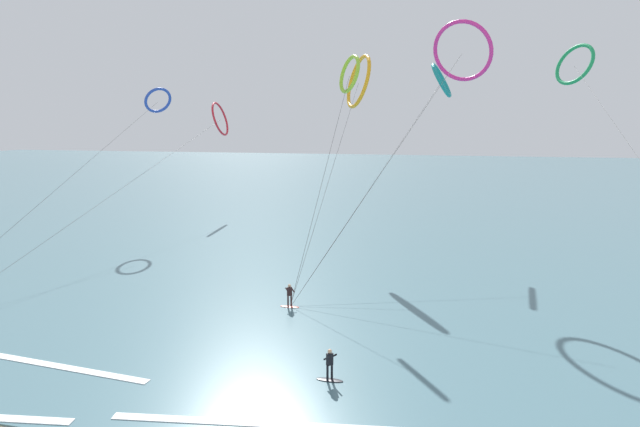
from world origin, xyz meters
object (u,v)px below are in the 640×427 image
at_px(kite_amber, 358,82).
at_px(kite_lime, 349,74).
at_px(kite_teal, 441,81).
at_px(kite_emerald, 575,65).
at_px(surfer_charcoal, 330,367).
at_px(surfer_coral, 290,297).
at_px(kite_magenta, 462,51).
at_px(kite_crimson, 220,119).
at_px(kite_cobalt, 158,101).

height_order(kite_amber, kite_lime, kite_amber).
distance_m(kite_teal, kite_emerald, 19.97).
height_order(kite_teal, kite_lime, kite_teal).
bearing_deg(surfer_charcoal, kite_emerald, 15.82).
relative_size(surfer_coral, kite_magenta, 0.08).
bearing_deg(kite_lime, kite_crimson, -174.14).
xyz_separation_m(surfer_coral, kite_amber, (1.70, 19.44, 16.35)).
distance_m(kite_crimson, kite_amber, 29.79).
distance_m(surfer_charcoal, kite_teal, 38.30).
bearing_deg(kite_crimson, kite_emerald, -95.25).
xyz_separation_m(surfer_coral, kite_magenta, (11.63, 15.60, 18.50)).
distance_m(surfer_charcoal, kite_magenta, 31.94).
bearing_deg(surfer_charcoal, kite_lime, 47.53).
xyz_separation_m(kite_crimson, kite_amber, (23.41, -18.07, 3.53)).
distance_m(surfer_coral, kite_emerald, 48.60).
relative_size(surfer_charcoal, kite_teal, 0.06).
relative_size(kite_amber, kite_lime, 1.20).
xyz_separation_m(kite_crimson, kite_magenta, (33.34, -21.91, 5.68)).
distance_m(surfer_charcoal, kite_crimson, 55.61).
bearing_deg(kite_cobalt, kite_amber, 115.04).
xyz_separation_m(surfer_charcoal, kite_lime, (-2.51, 19.32, 16.16)).
bearing_deg(kite_amber, surfer_coral, -33.07).
relative_size(surfer_charcoal, kite_cobalt, 0.05).
relative_size(kite_teal, kite_magenta, 1.22).
relative_size(kite_crimson, kite_emerald, 1.01).
relative_size(kite_cobalt, kite_emerald, 0.70).
height_order(kite_cobalt, kite_magenta, kite_magenta).
xyz_separation_m(surfer_coral, kite_lime, (2.45, 9.75, 16.16)).
distance_m(kite_cobalt, kite_magenta, 35.99).
xyz_separation_m(kite_teal, kite_magenta, (1.71, -8.93, 1.78)).
height_order(kite_crimson, kite_cobalt, kite_cobalt).
bearing_deg(kite_amber, kite_crimson, -155.73).
bearing_deg(kite_lime, surfer_coral, -49.27).
bearing_deg(kite_emerald, kite_magenta, -70.29).
bearing_deg(kite_teal, surfer_coral, 167.18).
bearing_deg(kite_teal, surfer_charcoal, -179.09).
height_order(kite_crimson, kite_lime, kite_lime).
relative_size(kite_crimson, kite_lime, 2.81).
height_order(surfer_charcoal, kite_teal, kite_teal).
xyz_separation_m(kite_emerald, kite_magenta, (-14.12, -20.84, -0.78)).
height_order(surfer_coral, kite_lime, kite_lime).
bearing_deg(kite_lime, surfer_charcoal, -27.79).
height_order(kite_crimson, kite_magenta, kite_magenta).
xyz_separation_m(surfer_charcoal, kite_amber, (-3.25, 29.01, 16.35)).
bearing_deg(kite_lime, kite_cobalt, -152.90).
height_order(surfer_charcoal, kite_magenta, kite_magenta).
bearing_deg(surfer_coral, kite_magenta, 179.96).
bearing_deg(kite_amber, kite_magenta, 40.80).
height_order(kite_crimson, kite_teal, kite_teal).
distance_m(kite_cobalt, kite_amber, 25.39).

